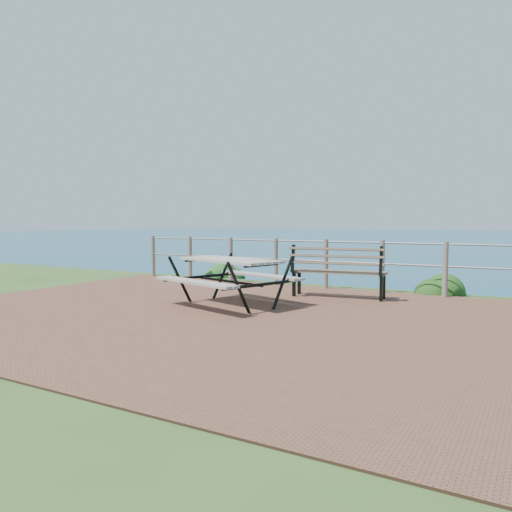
% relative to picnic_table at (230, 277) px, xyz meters
% --- Properties ---
extents(ground, '(10.00, 7.00, 0.12)m').
position_rel_picnic_table_xyz_m(ground, '(0.57, -0.65, -0.48)').
color(ground, brown).
rests_on(ground, ground).
extents(safety_railing, '(9.40, 0.10, 1.00)m').
position_rel_picnic_table_xyz_m(safety_railing, '(0.57, 2.70, 0.09)').
color(safety_railing, '#6B5B4C').
rests_on(safety_railing, ground).
extents(picnic_table, '(1.92, 1.50, 0.75)m').
position_rel_picnic_table_xyz_m(picnic_table, '(0.00, 0.00, 0.00)').
color(picnic_table, gray).
rests_on(picnic_table, ground).
extents(park_bench, '(1.72, 0.64, 0.95)m').
position_rel_picnic_table_xyz_m(park_bench, '(1.23, 1.66, 0.14)').
color(park_bench, brown).
rests_on(park_bench, ground).
extents(shrub_lip_west, '(0.85, 0.85, 0.62)m').
position_rel_picnic_table_xyz_m(shrub_lip_west, '(-2.41, 3.52, -0.48)').
color(shrub_lip_west, '#1C4A1B').
rests_on(shrub_lip_west, ground).
extents(shrub_lip_east, '(0.80, 0.80, 0.55)m').
position_rel_picnic_table_xyz_m(shrub_lip_east, '(2.75, 3.26, -0.48)').
color(shrub_lip_east, '#1A4615').
rests_on(shrub_lip_east, ground).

